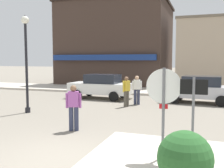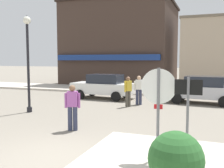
% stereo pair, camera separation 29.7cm
% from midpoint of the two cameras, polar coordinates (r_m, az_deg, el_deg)
% --- Properties ---
extents(ground_plane, '(160.00, 160.00, 0.00)m').
position_cam_midpoint_polar(ground_plane, '(6.99, -11.54, -15.63)').
color(ground_plane, gray).
extents(kerb_far, '(80.00, 4.00, 0.15)m').
position_cam_midpoint_polar(kerb_far, '(20.26, 10.65, -1.65)').
color(kerb_far, beige).
rests_on(kerb_far, ground).
extents(stop_sign, '(0.82, 0.08, 2.30)m').
position_cam_midpoint_polar(stop_sign, '(6.23, 11.40, -3.73)').
color(stop_sign, slate).
rests_on(stop_sign, ground).
extents(one_way_sign, '(0.60, 0.06, 2.10)m').
position_cam_midpoint_polar(one_way_sign, '(6.13, 17.50, -5.78)').
color(one_way_sign, slate).
rests_on(one_way_sign, ground).
extents(planter, '(1.10, 1.10, 1.23)m').
position_cam_midpoint_polar(planter, '(5.06, 15.40, -17.21)').
color(planter, gray).
rests_on(planter, ground).
extents(lamp_post, '(0.36, 0.36, 4.54)m').
position_cam_midpoint_polar(lamp_post, '(12.89, -17.24, 7.16)').
color(lamp_post, black).
rests_on(lamp_post, ground).
extents(parked_car_nearest, '(4.07, 2.01, 1.56)m').
position_cam_midpoint_polar(parked_car_nearest, '(16.86, -1.30, -0.43)').
color(parked_car_nearest, white).
rests_on(parked_car_nearest, ground).
extents(parked_car_second, '(4.14, 2.15, 1.56)m').
position_cam_midpoint_polar(parked_car_second, '(15.85, 19.62, -1.09)').
color(parked_car_second, '#B7B7BC').
rests_on(parked_car_second, ground).
extents(pedestrian_crossing_near, '(0.55, 0.33, 1.61)m').
position_cam_midpoint_polar(pedestrian_crossing_near, '(9.28, -7.69, -4.79)').
color(pedestrian_crossing_near, '#2D334C').
rests_on(pedestrian_crossing_near, ground).
extents(pedestrian_crossing_far, '(0.56, 0.28, 1.61)m').
position_cam_midpoint_polar(pedestrian_crossing_far, '(14.57, 6.44, -1.13)').
color(pedestrian_crossing_far, '#2D334C').
rests_on(pedestrian_crossing_far, ground).
extents(pedestrian_kerb_side, '(0.35, 0.54, 1.61)m').
position_cam_midpoint_polar(pedestrian_kerb_side, '(13.84, 4.13, -1.44)').
color(pedestrian_kerb_side, '#4C473D').
rests_on(pedestrian_kerb_side, ground).
extents(building_corner_shop, '(10.51, 9.48, 8.19)m').
position_cam_midpoint_polar(building_corner_shop, '(27.73, 2.64, 8.60)').
color(building_corner_shop, '#3D2D26').
rests_on(building_corner_shop, ground).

